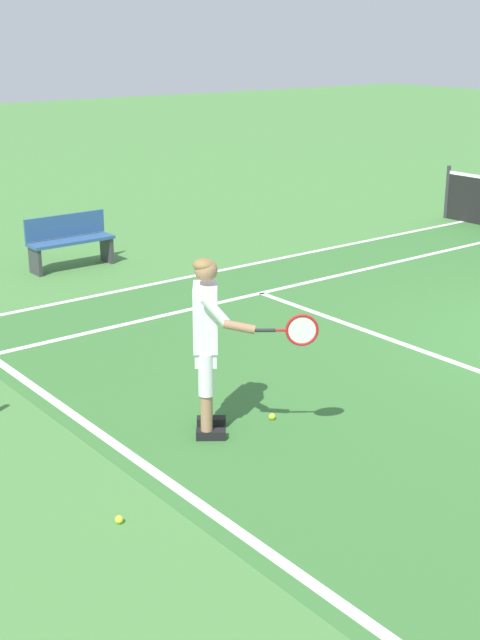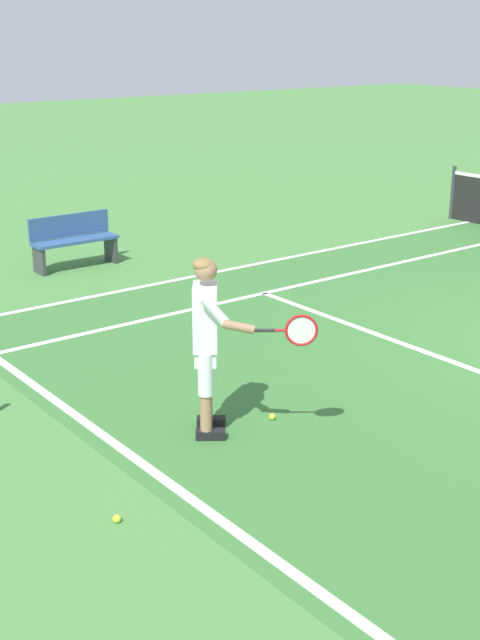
# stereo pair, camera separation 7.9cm
# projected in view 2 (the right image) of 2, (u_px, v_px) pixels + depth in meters

# --- Properties ---
(line_baseline) EXTENTS (10.98, 0.10, 0.01)m
(line_baseline) POSITION_uv_depth(u_px,v_px,m) (186.00, 495.00, 7.10)
(line_baseline) COLOR white
(line_baseline) RESTS_ON ground
(line_singles_left) EXTENTS (0.10, 10.55, 0.01)m
(line_singles_left) POSITION_uv_depth(u_px,v_px,m) (321.00, 280.00, 13.23)
(line_singles_left) COLOR white
(line_singles_left) RESTS_ON ground
(line_doubles_left) EXTENTS (0.10, 10.55, 0.01)m
(line_doubles_left) POSITION_uv_depth(u_px,v_px,m) (265.00, 262.00, 14.27)
(line_doubles_left) COLOR white
(line_doubles_left) RESTS_ON ground
(tennis_player) EXTENTS (1.10, 0.84, 1.71)m
(tennis_player) POSITION_uv_depth(u_px,v_px,m) (209.00, 335.00, 7.90)
(tennis_player) COLOR black
(tennis_player) RESTS_ON ground
(tennis_ball_near_feet) EXTENTS (0.07, 0.07, 0.07)m
(tennis_ball_near_feet) POSITION_uv_depth(u_px,v_px,m) (117.00, 519.00, 6.70)
(tennis_ball_near_feet) COLOR #CCE02D
(tennis_ball_near_feet) RESTS_ON ground
(tennis_ball_by_baseline) EXTENTS (0.07, 0.07, 0.07)m
(tennis_ball_by_baseline) POSITION_uv_depth(u_px,v_px,m) (272.00, 417.00, 8.48)
(tennis_ball_by_baseline) COLOR #CCE02D
(tennis_ball_by_baseline) RESTS_ON ground
(courtside_bench) EXTENTS (0.40, 1.40, 0.85)m
(courtside_bench) POSITION_uv_depth(u_px,v_px,m) (74.00, 240.00, 13.86)
(courtside_bench) COLOR #2D5184
(courtside_bench) RESTS_ON ground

